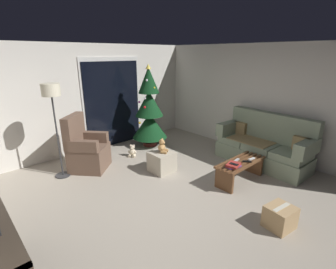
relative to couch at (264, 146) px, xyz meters
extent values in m
plane|color=#9E9384|center=(-2.32, 0.24, -0.40)|extent=(7.00, 7.00, 0.00)
cube|color=silver|center=(-2.32, 3.30, 0.85)|extent=(5.72, 0.12, 2.50)
cube|color=silver|center=(0.54, 0.24, 0.85)|extent=(0.12, 6.00, 2.50)
cube|color=silver|center=(-1.71, 3.23, 0.70)|extent=(1.60, 0.02, 2.20)
cube|color=black|center=(-1.71, 3.21, 0.65)|extent=(1.50, 0.02, 2.10)
cube|color=gray|center=(-0.07, 0.00, -0.23)|extent=(0.85, 1.93, 0.34)
cube|color=gray|center=(-0.12, -0.62, 0.01)|extent=(0.71, 0.63, 0.14)
cube|color=gray|center=(-0.09, 0.00, 0.01)|extent=(0.71, 0.63, 0.14)
cube|color=gray|center=(-0.06, 0.62, 0.01)|extent=(0.71, 0.63, 0.14)
cube|color=gray|center=(0.23, -0.01, 0.38)|extent=(0.29, 1.91, 0.60)
cube|color=gray|center=(-0.11, -0.87, 0.22)|extent=(0.77, 0.24, 0.28)
cube|color=gray|center=(-0.03, 0.87, 0.22)|extent=(0.77, 0.24, 0.28)
cube|color=#997F51|center=(-0.10, 0.25, 0.09)|extent=(0.64, 0.93, 0.02)
cube|color=#997F51|center=(0.06, -0.71, 0.22)|extent=(0.14, 0.33, 0.28)
cube|color=#997F51|center=(0.13, 0.69, 0.22)|extent=(0.14, 0.33, 0.28)
cube|color=brown|center=(-1.06, -0.28, -0.02)|extent=(1.10, 0.05, 0.04)
cube|color=brown|center=(-1.06, -0.19, -0.02)|extent=(1.10, 0.05, 0.04)
cube|color=brown|center=(-1.06, -0.11, -0.02)|extent=(1.10, 0.05, 0.04)
cube|color=brown|center=(-1.06, -0.02, -0.02)|extent=(1.10, 0.05, 0.04)
cube|color=brown|center=(-1.06, 0.07, -0.02)|extent=(1.10, 0.05, 0.04)
cube|color=brown|center=(-1.55, -0.11, -0.22)|extent=(0.05, 0.36, 0.36)
cube|color=brown|center=(-0.57, -0.11, -0.22)|extent=(0.05, 0.36, 0.36)
cube|color=black|center=(-1.02, -0.20, 0.01)|extent=(0.13, 0.15, 0.02)
cube|color=#ADADB2|center=(-1.10, -0.04, 0.01)|extent=(0.16, 0.07, 0.02)
cube|color=silver|center=(-0.85, -0.19, 0.01)|extent=(0.16, 0.07, 0.02)
cube|color=#6B3D7A|center=(-1.38, -0.15, 0.01)|extent=(0.28, 0.19, 0.02)
cube|color=#A32D28|center=(-1.38, -0.15, 0.04)|extent=(0.29, 0.25, 0.04)
cube|color=black|center=(-1.39, -0.17, 0.07)|extent=(0.09, 0.15, 0.01)
cylinder|color=#4C1E19|center=(-1.11, 2.52, -0.35)|extent=(0.36, 0.36, 0.10)
cylinder|color=brown|center=(-1.11, 2.52, -0.24)|extent=(0.08, 0.08, 0.12)
cone|color=#0F3819|center=(-1.11, 2.52, 0.13)|extent=(0.88, 0.88, 0.62)
cone|color=#0F3819|center=(-1.11, 2.52, 0.70)|extent=(0.70, 0.70, 0.62)
cone|color=#0F3819|center=(-1.11, 2.52, 1.27)|extent=(0.51, 0.51, 0.62)
sphere|color=#1E8C33|center=(-1.12, 2.68, 1.18)|extent=(0.06, 0.06, 0.06)
sphere|color=white|center=(-1.22, 2.44, 1.28)|extent=(0.06, 0.06, 0.06)
sphere|color=white|center=(-1.31, 2.42, 0.86)|extent=(0.06, 0.06, 0.06)
sphere|color=gold|center=(-1.46, 2.46, 0.28)|extent=(0.06, 0.06, 0.06)
sphere|color=#B233A5|center=(-1.24, 2.75, 0.72)|extent=(0.06, 0.06, 0.06)
sphere|color=gold|center=(-1.09, 2.34, 1.10)|extent=(0.06, 0.06, 0.06)
sphere|color=#1E8C33|center=(-1.04, 2.87, 0.29)|extent=(0.06, 0.06, 0.06)
sphere|color=red|center=(-1.35, 2.39, 0.66)|extent=(0.06, 0.06, 0.06)
sphere|color=red|center=(-0.81, 2.71, 0.30)|extent=(0.06, 0.06, 0.06)
cone|color=#EAD14C|center=(-1.11, 2.52, 1.58)|extent=(0.14, 0.14, 0.12)
cube|color=brown|center=(-2.88, 2.27, -0.24)|extent=(0.96, 0.96, 0.31)
cube|color=brown|center=(-2.88, 2.27, 0.00)|extent=(0.96, 0.96, 0.18)
cube|color=brown|center=(-3.06, 2.47, 0.41)|extent=(0.61, 0.57, 0.64)
cube|color=brown|center=(-2.66, 2.44, 0.20)|extent=(0.49, 0.53, 0.22)
cube|color=brown|center=(-3.08, 2.07, 0.20)|extent=(0.49, 0.53, 0.22)
cylinder|color=#2D2D30|center=(-3.43, 2.33, -0.39)|extent=(0.28, 0.28, 0.02)
cylinder|color=#2D2D30|center=(-3.43, 2.33, 0.40)|extent=(0.03, 0.03, 1.55)
cylinder|color=beige|center=(-3.43, 2.33, 1.27)|extent=(0.32, 0.32, 0.22)
cube|color=#B2A893|center=(-1.86, 1.18, -0.20)|extent=(0.44, 0.44, 0.41)
cylinder|color=tan|center=(-1.79, 1.16, 0.04)|extent=(0.11, 0.13, 0.06)
cylinder|color=tan|center=(-1.87, 1.11, 0.04)|extent=(0.11, 0.13, 0.06)
sphere|color=tan|center=(-1.86, 1.18, 0.11)|extent=(0.15, 0.15, 0.15)
sphere|color=tan|center=(-1.86, 1.18, 0.23)|extent=(0.11, 0.11, 0.11)
sphere|color=tan|center=(-1.84, 1.14, 0.22)|extent=(0.04, 0.04, 0.04)
sphere|color=tan|center=(-1.83, 1.20, 0.27)|extent=(0.04, 0.04, 0.04)
sphere|color=tan|center=(-1.90, 1.16, 0.27)|extent=(0.04, 0.04, 0.04)
sphere|color=tan|center=(-1.79, 1.20, 0.12)|extent=(0.06, 0.06, 0.06)
sphere|color=tan|center=(-1.91, 1.13, 0.12)|extent=(0.06, 0.06, 0.06)
cylinder|color=beige|center=(-1.88, 2.15, -0.37)|extent=(0.13, 0.12, 0.06)
cylinder|color=beige|center=(-1.94, 2.23, -0.37)|extent=(0.13, 0.12, 0.06)
sphere|color=beige|center=(-1.86, 2.23, -0.30)|extent=(0.15, 0.15, 0.15)
sphere|color=beige|center=(-1.86, 2.23, -0.18)|extent=(0.11, 0.11, 0.11)
sphere|color=#F4E5C1|center=(-1.90, 2.20, -0.19)|extent=(0.04, 0.04, 0.04)
sphere|color=beige|center=(-1.84, 2.20, -0.13)|extent=(0.04, 0.04, 0.04)
sphere|color=beige|center=(-1.88, 2.26, -0.13)|extent=(0.04, 0.04, 0.04)
sphere|color=beige|center=(-1.83, 2.16, -0.29)|extent=(0.06, 0.06, 0.06)
sphere|color=beige|center=(-1.92, 2.27, -0.29)|extent=(0.06, 0.06, 0.06)
cube|color=tan|center=(-1.80, -1.20, -0.24)|extent=(0.41, 0.38, 0.31)
cube|color=beige|center=(-1.80, -1.20, -0.09)|extent=(0.33, 0.11, 0.00)
camera|label=1|loc=(-4.87, -2.29, 1.88)|focal=26.66mm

